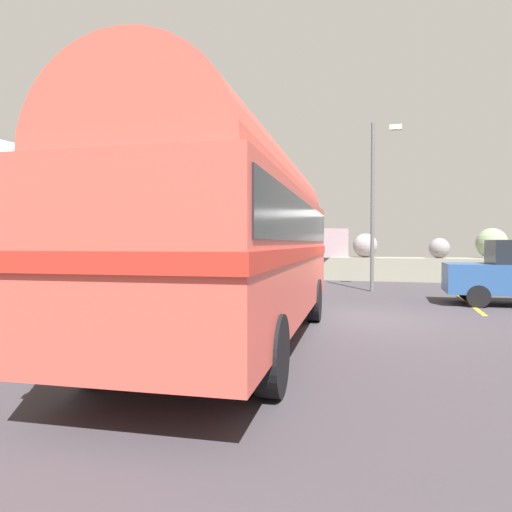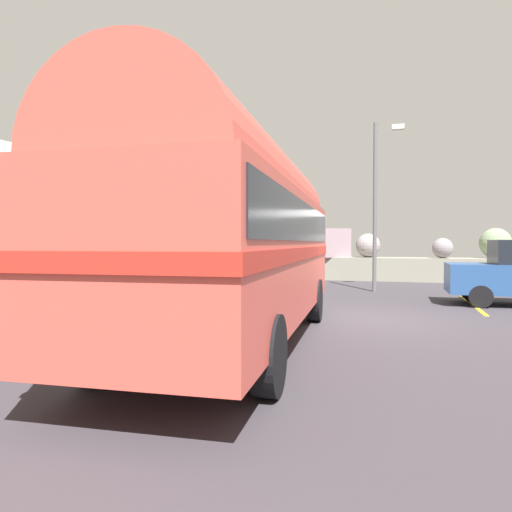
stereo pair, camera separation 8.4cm
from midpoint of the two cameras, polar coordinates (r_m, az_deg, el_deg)
The scene contains 5 objects.
ground at distance 11.07m, azimuth 12.85°, elevation -7.70°, with size 32.00×26.00×0.02m.
breakwater at distance 22.78m, azimuth 14.38°, elevation -1.00°, with size 31.36×2.32×2.49m.
vintage_coach at distance 8.04m, azimuth -2.09°, elevation 3.43°, with size 3.02×8.73×3.70m.
second_coach at distance 9.97m, azimuth -28.95°, elevation 2.88°, with size 3.23×8.78×3.70m.
lamp_post at distance 17.40m, azimuth 15.08°, elevation 7.14°, with size 1.08×0.68×6.15m.
Camera 2 is at (0.82, -10.89, 1.80)m, focal length 32.17 mm.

